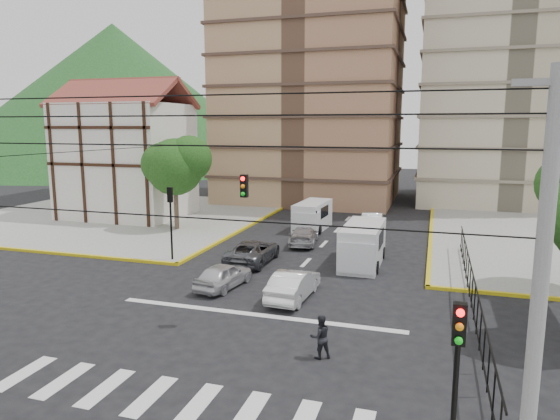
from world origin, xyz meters
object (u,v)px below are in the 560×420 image
at_px(van_right_lane, 362,246).
at_px(car_white_front_right, 294,284).
at_px(van_left_lane, 312,217).
at_px(traffic_light_se, 456,368).
at_px(pedestrian_crosswalk, 320,337).
at_px(traffic_light_nw, 171,211).
at_px(car_silver_front_left, 223,275).

xyz_separation_m(van_right_lane, car_white_front_right, (-2.29, -6.62, -0.48)).
height_order(van_right_lane, van_left_lane, van_right_lane).
relative_size(traffic_light_se, pedestrian_crosswalk, 2.79).
bearing_deg(traffic_light_se, traffic_light_nw, 135.00).
bearing_deg(traffic_light_nw, car_silver_front_left, -36.03).
distance_m(van_right_lane, pedestrian_crosswalk, 12.28).
bearing_deg(van_right_lane, car_silver_front_left, -134.78).
relative_size(van_right_lane, van_left_lane, 1.07).
relative_size(van_right_lane, car_white_front_right, 1.27).
height_order(traffic_light_se, pedestrian_crosswalk, traffic_light_se).
height_order(car_silver_front_left, car_white_front_right, car_white_front_right).
bearing_deg(car_white_front_right, van_left_lane, -76.44).
relative_size(traffic_light_se, car_white_front_right, 1.03).
bearing_deg(car_silver_front_left, pedestrian_crosswalk, 145.06).
xyz_separation_m(traffic_light_nw, car_silver_front_left, (4.96, -3.61, -2.46)).
xyz_separation_m(van_left_lane, car_silver_front_left, (-0.92, -15.07, -0.43)).
relative_size(car_silver_front_left, pedestrian_crosswalk, 2.42).
relative_size(traffic_light_nw, pedestrian_crosswalk, 2.79).
xyz_separation_m(traffic_light_se, traffic_light_nw, (-15.60, 15.60, 0.00)).
relative_size(van_right_lane, car_silver_front_left, 1.41).
bearing_deg(pedestrian_crosswalk, traffic_light_se, 93.70).
distance_m(van_left_lane, car_white_front_right, 15.85).
bearing_deg(car_silver_front_left, traffic_light_se, 140.41).
relative_size(van_right_lane, pedestrian_crosswalk, 3.42).
bearing_deg(traffic_light_se, pedestrian_crosswalk, 125.84).
xyz_separation_m(traffic_light_se, car_white_front_right, (-6.79, 11.49, -2.41)).
distance_m(traffic_light_nw, van_right_lane, 11.55).
xyz_separation_m(van_right_lane, car_silver_front_left, (-6.14, -6.12, -0.53)).
relative_size(car_white_front_right, pedestrian_crosswalk, 2.70).
xyz_separation_m(traffic_light_se, car_silver_front_left, (-10.64, 11.99, -2.46)).
bearing_deg(traffic_light_se, car_white_front_right, 120.59).
bearing_deg(car_silver_front_left, van_left_lane, -84.67).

